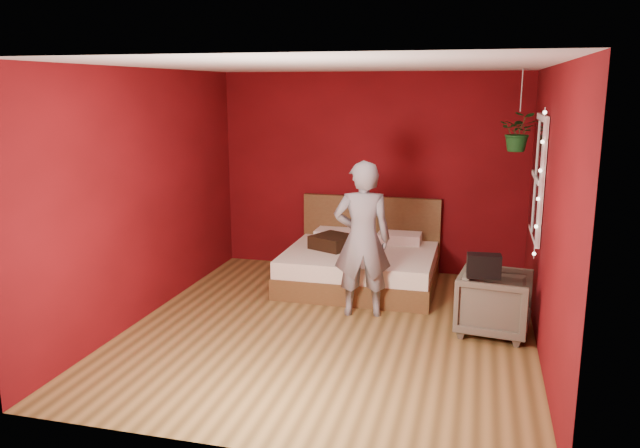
# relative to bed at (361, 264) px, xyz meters

# --- Properties ---
(floor) EXTENTS (4.50, 4.50, 0.00)m
(floor) POSITION_rel_bed_xyz_m (-0.03, -1.51, -0.26)
(floor) COLOR olive
(floor) RESTS_ON ground
(room_walls) EXTENTS (4.04, 4.54, 2.62)m
(room_walls) POSITION_rel_bed_xyz_m (-0.03, -1.51, 1.42)
(room_walls) COLOR #650A0F
(room_walls) RESTS_ON ground
(window) EXTENTS (0.05, 0.97, 1.27)m
(window) POSITION_rel_bed_xyz_m (1.94, -0.61, 1.24)
(window) COLOR white
(window) RESTS_ON room_walls
(fairy_lights) EXTENTS (0.04, 0.04, 1.45)m
(fairy_lights) POSITION_rel_bed_xyz_m (1.91, -1.14, 1.24)
(fairy_lights) COLOR silver
(fairy_lights) RESTS_ON room_walls
(bed) EXTENTS (1.82, 1.55, 1.00)m
(bed) POSITION_rel_bed_xyz_m (0.00, 0.00, 0.00)
(bed) COLOR brown
(bed) RESTS_ON ground
(person) EXTENTS (0.68, 0.52, 1.67)m
(person) POSITION_rel_bed_xyz_m (0.20, -1.01, 0.57)
(person) COLOR gray
(person) RESTS_ON ground
(armchair) EXTENTS (0.77, 0.76, 0.63)m
(armchair) POSITION_rel_bed_xyz_m (1.57, -1.21, 0.06)
(armchair) COLOR #575345
(armchair) RESTS_ON ground
(handbag) EXTENTS (0.33, 0.18, 0.23)m
(handbag) POSITION_rel_bed_xyz_m (1.45, -1.40, 0.48)
(handbag) COLOR black
(handbag) RESTS_ON armchair
(throw_pillow) EXTENTS (0.60, 0.60, 0.16)m
(throw_pillow) POSITION_rel_bed_xyz_m (-0.35, -0.04, 0.27)
(throw_pillow) COLOR black
(throw_pillow) RESTS_ON bed
(hanging_plant) EXTENTS (0.44, 0.40, 0.90)m
(hanging_plant) POSITION_rel_bed_xyz_m (1.76, 0.00, 1.66)
(hanging_plant) COLOR silver
(hanging_plant) RESTS_ON room_walls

